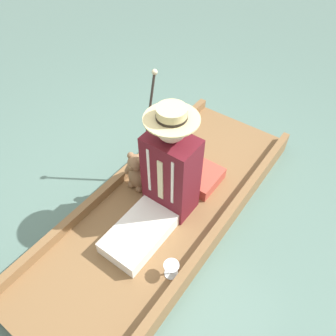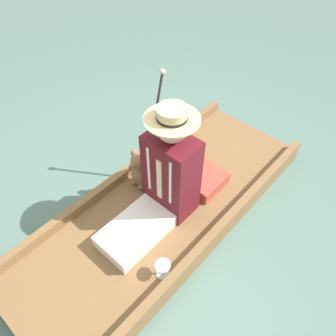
{
  "view_description": "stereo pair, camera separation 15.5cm",
  "coord_description": "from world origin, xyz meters",
  "px_view_note": "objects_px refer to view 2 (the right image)",
  "views": [
    {
      "loc": [
        -0.94,
        1.24,
        2.19
      ],
      "look_at": [
        -0.02,
        -0.01,
        0.56
      ],
      "focal_mm": 35.0,
      "sensor_mm": 36.0,
      "label": 1
    },
    {
      "loc": [
        -1.06,
        1.14,
        2.19
      ],
      "look_at": [
        -0.02,
        -0.01,
        0.56
      ],
      "focal_mm": 35.0,
      "sensor_mm": 36.0,
      "label": 2
    }
  ],
  "objects_px": {
    "seated_person": "(164,180)",
    "teddy_bear": "(139,170)",
    "wine_glass": "(163,267)",
    "walking_cane": "(155,115)"
  },
  "relations": [
    {
      "from": "seated_person",
      "to": "walking_cane",
      "type": "bearing_deg",
      "value": -47.32
    },
    {
      "from": "seated_person",
      "to": "wine_glass",
      "type": "relative_size",
      "value": 7.8
    },
    {
      "from": "teddy_bear",
      "to": "wine_glass",
      "type": "xyz_separation_m",
      "value": [
        -0.67,
        0.46,
        -0.08
      ]
    },
    {
      "from": "seated_person",
      "to": "walking_cane",
      "type": "height_order",
      "value": "seated_person"
    },
    {
      "from": "walking_cane",
      "to": "teddy_bear",
      "type": "bearing_deg",
      "value": 106.76
    },
    {
      "from": "seated_person",
      "to": "wine_glass",
      "type": "height_order",
      "value": "seated_person"
    },
    {
      "from": "seated_person",
      "to": "teddy_bear",
      "type": "xyz_separation_m",
      "value": [
        0.32,
        -0.06,
        -0.18
      ]
    },
    {
      "from": "teddy_bear",
      "to": "wine_glass",
      "type": "bearing_deg",
      "value": 145.79
    },
    {
      "from": "seated_person",
      "to": "teddy_bear",
      "type": "height_order",
      "value": "seated_person"
    },
    {
      "from": "teddy_bear",
      "to": "walking_cane",
      "type": "bearing_deg",
      "value": -73.24
    }
  ]
}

